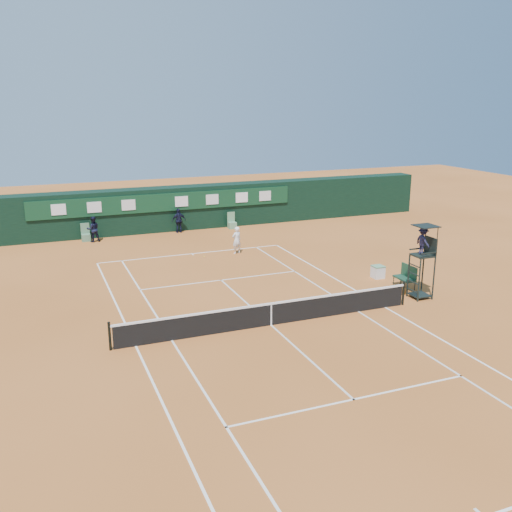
{
  "coord_description": "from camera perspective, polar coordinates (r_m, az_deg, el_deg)",
  "views": [
    {
      "loc": [
        -8.58,
        -19.8,
        8.9
      ],
      "look_at": [
        1.74,
        6.0,
        1.2
      ],
      "focal_mm": 40.0,
      "sensor_mm": 36.0,
      "label": 1
    }
  ],
  "objects": [
    {
      "name": "ground",
      "position": [
        23.35,
        1.51,
        -6.93
      ],
      "size": [
        90.0,
        90.0,
        0.0
      ],
      "primitive_type": "plane",
      "color": "#BF682D",
      "rests_on": "ground"
    },
    {
      "name": "court_lines",
      "position": [
        23.34,
        1.51,
        -6.92
      ],
      "size": [
        11.05,
        23.85,
        0.01
      ],
      "color": "white",
      "rests_on": "ground"
    },
    {
      "name": "tennis_net",
      "position": [
        23.16,
        1.52,
        -5.77
      ],
      "size": [
        12.9,
        0.1,
        1.1
      ],
      "color": "black",
      "rests_on": "ground"
    },
    {
      "name": "back_wall",
      "position": [
        40.17,
        -9.12,
        4.69
      ],
      "size": [
        40.0,
        1.65,
        3.0
      ],
      "color": "black",
      "rests_on": "ground"
    },
    {
      "name": "linesman_chair_left",
      "position": [
        38.39,
        -16.65,
        1.91
      ],
      "size": [
        0.55,
        0.5,
        1.15
      ],
      "color": "#53805F",
      "rests_on": "ground"
    },
    {
      "name": "linesman_chair_right",
      "position": [
        40.44,
        -2.42,
        3.22
      ],
      "size": [
        0.55,
        0.5,
        1.15
      ],
      "color": "#62966F",
      "rests_on": "ground"
    },
    {
      "name": "umpire_chair",
      "position": [
        26.78,
        16.38,
        0.93
      ],
      "size": [
        0.96,
        0.95,
        3.42
      ],
      "color": "black",
      "rests_on": "ground"
    },
    {
      "name": "player_bench",
      "position": [
        28.66,
        14.81,
        -1.89
      ],
      "size": [
        0.56,
        1.2,
        1.1
      ],
      "color": "#173928",
      "rests_on": "ground"
    },
    {
      "name": "tennis_bag",
      "position": [
        27.89,
        14.05,
        -3.3
      ],
      "size": [
        0.39,
        0.77,
        0.28
      ],
      "primitive_type": "cube",
      "rotation": [
        0.0,
        0.0,
        -0.09
      ],
      "color": "black",
      "rests_on": "ground"
    },
    {
      "name": "cooler",
      "position": [
        29.87,
        12.09,
        -1.55
      ],
      "size": [
        0.57,
        0.57,
        0.65
      ],
      "color": "white",
      "rests_on": "ground"
    },
    {
      "name": "tennis_ball",
      "position": [
        33.26,
        -5.21,
        -0.05
      ],
      "size": [
        0.06,
        0.06,
        0.06
      ],
      "primitive_type": "sphere",
      "color": "yellow",
      "rests_on": "ground"
    },
    {
      "name": "player",
      "position": [
        33.69,
        -1.94,
        1.59
      ],
      "size": [
        0.68,
        0.54,
        1.63
      ],
      "primitive_type": "imported",
      "rotation": [
        0.0,
        0.0,
        3.41
      ],
      "color": "white",
      "rests_on": "ground"
    },
    {
      "name": "ball_kid_left",
      "position": [
        37.93,
        -15.97,
        2.59
      ],
      "size": [
        0.84,
        0.68,
        1.65
      ],
      "primitive_type": "imported",
      "rotation": [
        0.0,
        0.0,
        3.21
      ],
      "color": "black",
      "rests_on": "ground"
    },
    {
      "name": "ball_kid_right",
      "position": [
        39.37,
        -7.72,
        3.53
      ],
      "size": [
        1.01,
        0.46,
        1.68
      ],
      "primitive_type": "imported",
      "rotation": [
        0.0,
        0.0,
        3.19
      ],
      "color": "black",
      "rests_on": "ground"
    }
  ]
}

